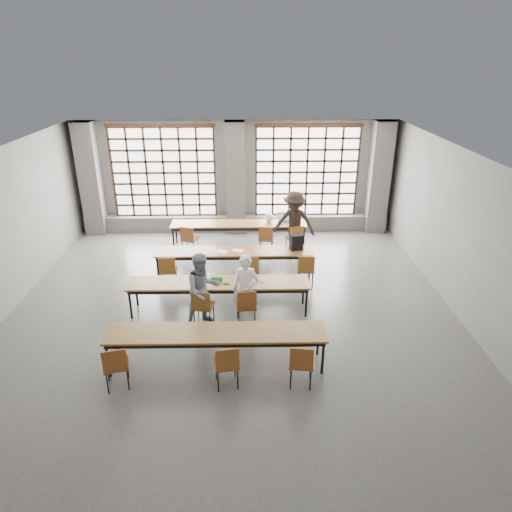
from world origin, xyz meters
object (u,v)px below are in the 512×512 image
(desk_row_c, at_px, (219,285))
(chair_back_left, at_px, (189,237))
(desk_row_b, at_px, (234,253))
(red_pouch, at_px, (116,362))
(student_back, at_px, (294,223))
(plastic_bag, at_px, (269,218))
(chair_near_right, at_px, (301,361))
(backpack, at_px, (296,242))
(student_male, at_px, (246,290))
(green_box, at_px, (217,279))
(chair_near_mid, at_px, (227,362))
(desk_row_d, at_px, (216,335))
(student_female, at_px, (203,290))
(chair_mid_left, at_px, (168,269))
(phone, at_px, (227,284))
(laptop_back, at_px, (284,220))
(chair_front_left, at_px, (203,304))
(chair_back_right, at_px, (295,237))
(mouse, at_px, (262,281))
(chair_mid_right, at_px, (306,267))
(chair_near_left, at_px, (115,363))
(chair_back_mid, at_px, (266,237))
(desk_row_a, at_px, (239,225))
(laptop_front, at_px, (244,277))

(desk_row_c, height_order, chair_back_left, chair_back_left)
(desk_row_b, bearing_deg, red_pouch, -114.40)
(student_back, relative_size, plastic_bag, 6.38)
(chair_near_right, relative_size, backpack, 2.20)
(student_male, relative_size, plastic_bag, 5.53)
(green_box, bearing_deg, student_back, 57.60)
(desk_row_b, xyz_separation_m, chair_near_mid, (-0.02, -4.33, -0.13))
(desk_row_d, bearing_deg, student_female, 103.79)
(chair_mid_left, bearing_deg, phone, -39.14)
(laptop_back, bearing_deg, chair_back_left, -165.12)
(chair_back_left, bearing_deg, chair_near_right, -65.78)
(chair_front_left, distance_m, red_pouch, 2.31)
(chair_back_right, bearing_deg, desk_row_b, -140.42)
(desk_row_c, relative_size, mouse, 40.82)
(chair_front_left, relative_size, backpack, 2.20)
(phone, bearing_deg, desk_row_c, 150.95)
(chair_mid_right, bearing_deg, chair_near_right, -98.13)
(desk_row_b, relative_size, chair_near_right, 4.55)
(chair_back_right, distance_m, backpack, 1.43)
(chair_mid_right, xyz_separation_m, phone, (-1.90, -1.21, 0.20))
(chair_mid_right, xyz_separation_m, chair_near_left, (-3.70, -3.70, 0.00))
(chair_mid_right, relative_size, phone, 6.77)
(desk_row_b, height_order, chair_mid_left, chair_mid_left)
(chair_back_mid, bearing_deg, chair_back_left, 179.94)
(chair_near_mid, xyz_separation_m, laptop_back, (1.46, 6.49, 0.25))
(green_box, bearing_deg, plastic_bag, 70.44)
(chair_back_mid, bearing_deg, chair_mid_left, -140.45)
(student_female, height_order, backpack, student_female)
(desk_row_d, height_order, phone, phone)
(laptop_back, relative_size, plastic_bag, 1.34)
(desk_row_a, distance_m, chair_back_right, 1.74)
(student_female, bearing_deg, backpack, 17.82)
(chair_near_mid, bearing_deg, desk_row_d, 108.76)
(plastic_bag, bearing_deg, chair_front_left, -109.68)
(desk_row_b, bearing_deg, desk_row_c, -99.42)
(desk_row_b, xyz_separation_m, green_box, (-0.34, -1.66, 0.11))
(plastic_bag, bearing_deg, laptop_back, 7.64)
(chair_back_right, relative_size, chair_mid_left, 1.00)
(mouse, height_order, red_pouch, mouse)
(backpack, relative_size, plastic_bag, 1.40)
(chair_near_left, distance_m, student_female, 2.49)
(student_male, relative_size, mouse, 16.15)
(chair_back_right, height_order, student_male, student_male)
(chair_back_left, distance_m, laptop_front, 3.46)
(student_male, relative_size, laptop_back, 4.12)
(chair_near_mid, relative_size, student_back, 0.48)
(laptop_back, bearing_deg, student_back, -67.31)
(chair_near_left, distance_m, student_back, 6.90)
(chair_mid_right, bearing_deg, chair_near_left, -134.98)
(laptop_back, bearing_deg, desk_row_d, -105.91)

